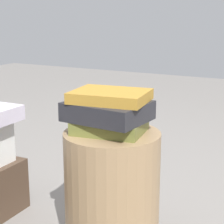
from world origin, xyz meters
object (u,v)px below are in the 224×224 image
book_olive (110,126)px  book_charcoal (108,111)px  book_ochre (111,96)px  side_table (112,194)px

book_olive → book_charcoal: 0.05m
book_olive → book_ochre: book_ochre is taller
book_charcoal → book_ochre: (-0.01, -0.01, 0.05)m
side_table → book_ochre: book_ochre is taller
book_olive → book_charcoal: book_charcoal is taller
book_charcoal → book_ochre: bearing=-114.1°
book_ochre → book_charcoal: bearing=53.9°
book_olive → book_ochre: size_ratio=0.93×
book_charcoal → book_ochre: 0.05m
book_olive → book_ochre: (-0.00, -0.00, 0.10)m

